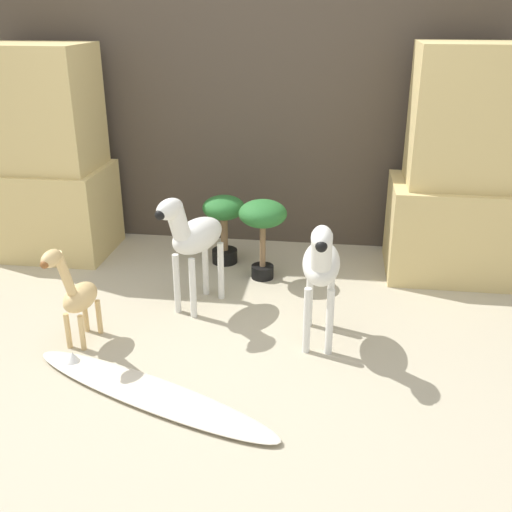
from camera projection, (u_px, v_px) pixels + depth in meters
name	position (u px, v px, depth m)	size (l,w,h in m)	color
ground_plane	(205.00, 359.00, 2.97)	(14.00, 14.00, 0.00)	#B2A88E
wall_back	(252.00, 88.00, 4.09)	(6.40, 0.08, 2.20)	#473D33
rock_pillar_left	(47.00, 160.00, 4.03)	(0.78, 0.60, 1.40)	#D1B775
rock_pillar_right	(457.00, 178.00, 3.70)	(0.78, 0.60, 1.43)	#D1B775
zebra_right	(321.00, 264.00, 2.95)	(0.19, 0.53, 0.71)	silver
zebra_left	(193.00, 236.00, 3.31)	(0.34, 0.53, 0.71)	silver
giraffe_figurine	(76.00, 293.00, 3.00)	(0.16, 0.40, 0.58)	tan
potted_palm_front	(263.00, 220.00, 3.71)	(0.30, 0.30, 0.52)	black
potted_palm_back	(224.00, 217.00, 3.97)	(0.28, 0.28, 0.47)	black
surfboard	(148.00, 392.00, 2.69)	(1.32, 0.71, 0.08)	silver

